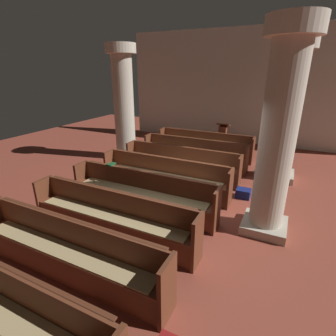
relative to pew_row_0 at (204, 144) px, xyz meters
name	(u,v)px	position (x,y,z in m)	size (l,w,h in m)	color
ground_plane	(186,201)	(0.71, -3.44, -0.47)	(19.20, 19.20, 0.00)	brown
back_wall	(244,88)	(0.71, 2.64, 1.78)	(10.00, 0.16, 4.50)	silver
pew_row_0	(204,144)	(0.00, 0.00, 0.00)	(3.40, 0.46, 0.88)	brown
pew_row_1	(194,152)	(0.00, -1.07, 0.00)	(3.40, 0.46, 0.88)	brown
pew_row_2	(181,162)	(0.00, -2.14, 0.00)	(3.40, 0.47, 0.88)	brown
pew_row_3	(164,175)	(0.00, -3.21, 0.00)	(3.40, 0.46, 0.88)	brown
pew_row_4	(142,192)	(0.00, -4.29, 0.00)	(3.40, 0.46, 0.88)	brown
pew_row_5	(111,215)	(0.00, -5.36, 0.00)	(3.40, 0.47, 0.88)	brown
pew_row_6	(66,249)	(0.00, -6.43, 0.00)	(3.40, 0.46, 0.88)	brown
pillar_aisle_side	(287,110)	(2.52, -0.92, 1.46)	(0.98, 0.98, 3.73)	#B6AD9A
pillar_far_side	(124,102)	(-2.47, -1.27, 1.46)	(0.98, 0.98, 3.73)	#B6AD9A
pillar_aisle_rear	(278,133)	(2.52, -3.86, 1.46)	(0.88, 0.88, 3.73)	#B6AD9A
lectern	(222,139)	(0.37, 1.04, -0.02)	(0.48, 0.45, 1.08)	#562B1A
hymn_book	(111,164)	(-0.93, -4.09, 0.42)	(0.14, 0.21, 0.03)	#194723
kneeler_box_navy	(243,193)	(1.89, -2.64, -0.37)	(0.34, 0.28, 0.22)	navy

